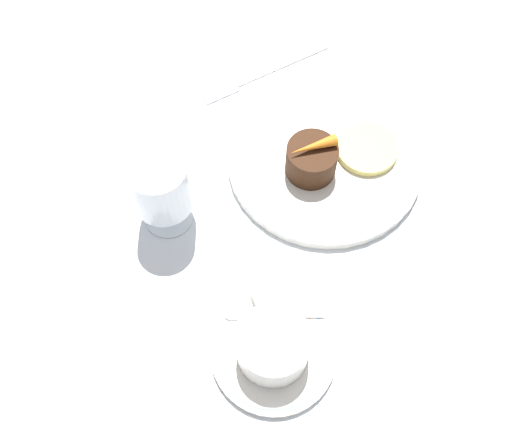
{
  "coord_description": "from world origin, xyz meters",
  "views": [
    {
      "loc": [
        -0.36,
        0.21,
        0.65
      ],
      "look_at": [
        -0.06,
        0.1,
        0.04
      ],
      "focal_mm": 42.0,
      "sensor_mm": 36.0,
      "label": 1
    }
  ],
  "objects_px": {
    "fork": "(253,77)",
    "dessert_cake": "(311,158)",
    "wine_glass": "(161,188)",
    "coffee_cup": "(273,345)",
    "dinner_plate": "(325,159)"
  },
  "relations": [
    {
      "from": "coffee_cup",
      "to": "dessert_cake",
      "type": "xyz_separation_m",
      "value": [
        0.2,
        -0.13,
        -0.0
      ]
    },
    {
      "from": "dessert_cake",
      "to": "coffee_cup",
      "type": "bearing_deg",
      "value": 147.36
    },
    {
      "from": "wine_glass",
      "to": "fork",
      "type": "bearing_deg",
      "value": -45.73
    },
    {
      "from": "coffee_cup",
      "to": "fork",
      "type": "relative_size",
      "value": 0.53
    },
    {
      "from": "dinner_plate",
      "to": "dessert_cake",
      "type": "xyz_separation_m",
      "value": [
        -0.01,
        0.03,
        0.03
      ]
    },
    {
      "from": "fork",
      "to": "dessert_cake",
      "type": "relative_size",
      "value": 3.13
    },
    {
      "from": "wine_glass",
      "to": "dessert_cake",
      "type": "bearing_deg",
      "value": -90.79
    },
    {
      "from": "coffee_cup",
      "to": "dessert_cake",
      "type": "height_order",
      "value": "coffee_cup"
    },
    {
      "from": "dinner_plate",
      "to": "fork",
      "type": "distance_m",
      "value": 0.17
    },
    {
      "from": "dinner_plate",
      "to": "fork",
      "type": "height_order",
      "value": "dinner_plate"
    },
    {
      "from": "wine_glass",
      "to": "dessert_cake",
      "type": "relative_size",
      "value": 1.8
    },
    {
      "from": "dessert_cake",
      "to": "wine_glass",
      "type": "bearing_deg",
      "value": 89.21
    },
    {
      "from": "dinner_plate",
      "to": "wine_glass",
      "type": "relative_size",
      "value": 2.19
    },
    {
      "from": "dinner_plate",
      "to": "coffee_cup",
      "type": "bearing_deg",
      "value": 143.65
    },
    {
      "from": "wine_glass",
      "to": "fork",
      "type": "height_order",
      "value": "wine_glass"
    }
  ]
}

